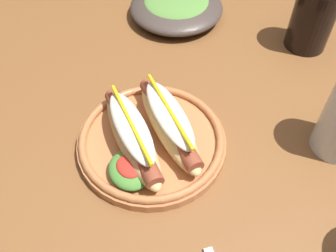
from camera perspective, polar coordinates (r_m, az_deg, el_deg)
The scene contains 4 objects.
dining_table at distance 0.69m, azimuth 8.72°, elevation -7.05°, with size 1.24×0.93×0.74m.
hot_dog_plate at distance 0.57m, azimuth -2.66°, elevation -1.62°, with size 0.23×0.23×0.08m.
soda_cup at distance 0.78m, azimuth 21.13°, elevation 15.05°, with size 0.08×0.08×0.13m, color black.
side_bowl at distance 0.84m, azimuth 1.28°, elevation 17.73°, with size 0.20×0.20×0.05m.
Camera 1 is at (0.25, -0.28, 1.22)m, focal length 40.21 mm.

